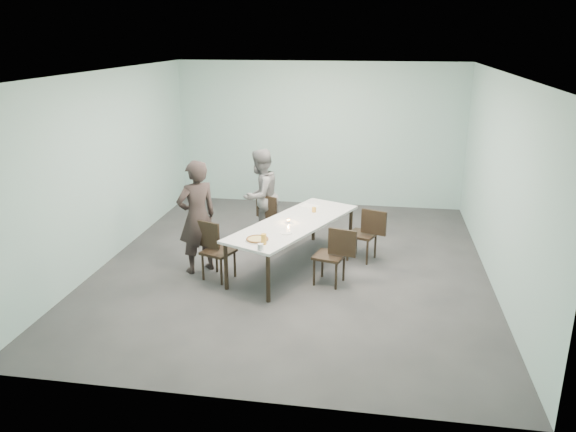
% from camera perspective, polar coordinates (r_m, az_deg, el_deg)
% --- Properties ---
extents(ground, '(7.00, 7.00, 0.00)m').
position_cam_1_polar(ground, '(9.00, 0.54, -5.04)').
color(ground, '#333335').
rests_on(ground, ground).
extents(room_shell, '(6.02, 7.02, 3.01)m').
position_cam_1_polar(room_shell, '(8.41, 0.58, 7.75)').
color(room_shell, '#9EC7C4').
rests_on(room_shell, ground).
extents(table, '(1.88, 2.74, 0.75)m').
position_cam_1_polar(table, '(8.70, 0.60, -0.97)').
color(table, white).
rests_on(table, ground).
extents(chair_near_left, '(0.65, 0.54, 0.87)m').
position_cam_1_polar(chair_near_left, '(8.47, -7.54, -3.07)').
color(chair_near_left, black).
rests_on(chair_near_left, ground).
extents(chair_far_left, '(0.65, 0.56, 0.87)m').
position_cam_1_polar(chair_far_left, '(9.70, -1.68, -0.14)').
color(chair_far_left, black).
rests_on(chair_far_left, ground).
extents(chair_near_right, '(0.65, 0.51, 0.87)m').
position_cam_1_polar(chair_near_right, '(8.20, 4.77, -3.69)').
color(chair_near_right, black).
rests_on(chair_near_right, ground).
extents(chair_far_right, '(0.65, 0.54, 0.87)m').
position_cam_1_polar(chair_far_right, '(9.11, 8.02, -1.53)').
color(chair_far_right, black).
rests_on(chair_far_right, ground).
extents(diner_near, '(0.75, 0.75, 1.76)m').
position_cam_1_polar(diner_near, '(8.61, -9.22, -0.11)').
color(diner_near, black).
rests_on(diner_near, ground).
extents(diner_far, '(0.92, 1.00, 1.65)m').
position_cam_1_polar(diner_far, '(9.83, -2.82, 2.07)').
color(diner_far, slate).
rests_on(diner_far, ground).
extents(pizza, '(0.34, 0.34, 0.04)m').
position_cam_1_polar(pizza, '(7.92, -3.13, -2.38)').
color(pizza, white).
rests_on(pizza, table).
extents(side_plate, '(0.18, 0.18, 0.01)m').
position_cam_1_polar(side_plate, '(8.21, -0.20, -1.71)').
color(side_plate, white).
rests_on(side_plate, table).
extents(beer_glass, '(0.08, 0.08, 0.15)m').
position_cam_1_polar(beer_glass, '(7.76, -2.48, -2.36)').
color(beer_glass, gold).
rests_on(beer_glass, table).
extents(water_tumbler, '(0.08, 0.08, 0.09)m').
position_cam_1_polar(water_tumbler, '(7.57, -2.82, -3.16)').
color(water_tumbler, silver).
rests_on(water_tumbler, table).
extents(tealight, '(0.06, 0.06, 0.05)m').
position_cam_1_polar(tealight, '(8.64, 0.04, -0.56)').
color(tealight, silver).
rests_on(tealight, table).
extents(amber_tumbler, '(0.07, 0.07, 0.08)m').
position_cam_1_polar(amber_tumbler, '(9.16, 2.66, 0.65)').
color(amber_tumbler, gold).
rests_on(amber_tumbler, table).
extents(menu, '(0.36, 0.32, 0.01)m').
position_cam_1_polar(menu, '(9.47, 2.24, 1.00)').
color(menu, silver).
rests_on(menu, table).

